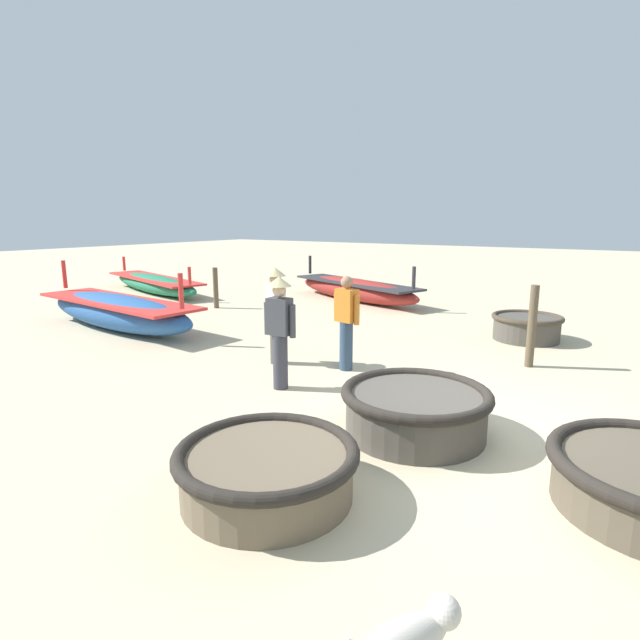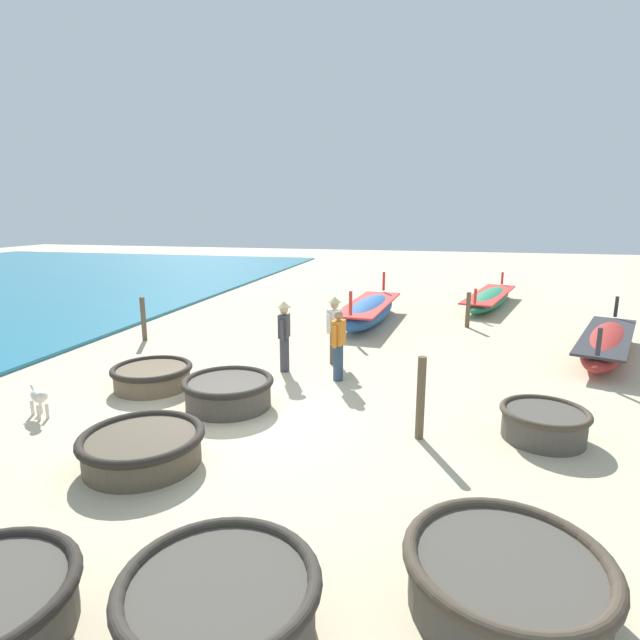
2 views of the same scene
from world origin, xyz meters
The scene contains 17 objects.
ground_plane centered at (0.00, 0.00, 0.00)m, with size 80.00×80.00×0.00m, color #C6B793.
coracle_nearest centered at (-0.28, 0.49, 0.31)m, with size 1.74×1.74×0.56m.
coracle_tilted centered at (4.29, -3.55, 0.33)m, with size 1.94×1.94×0.60m.
coracle_far_left centered at (5.33, 0.39, 0.29)m, with size 1.41×1.41×0.53m.
coracle_front_right centered at (1.83, -4.47, 0.34)m, with size 1.79×1.79×0.62m.
coracle_far_right centered at (-0.60, -1.88, 0.27)m, with size 1.82×1.82×0.50m.
coracle_beside_post centered at (-2.27, 1.07, 0.27)m, with size 1.68×1.68×0.49m.
long_boat_red_hull centered at (1.31, 8.42, 0.41)m, with size 1.68×5.35×1.44m.
long_boat_blue_hull centered at (7.79, 5.88, 0.36)m, with size 2.82×5.29×1.23m.
long_boat_ochre_hull centered at (5.50, 12.45, 0.31)m, with size 2.62×5.93×1.06m.
fisherman_crouching centered at (0.12, 2.79, 0.96)m, with size 0.36×0.53×1.67m.
fisherman_standing_left centered at (1.13, 3.66, 0.96)m, with size 0.36×0.48×1.67m.
fisherman_hauling centered at (1.47, 2.45, 0.84)m, with size 0.28×0.52×1.57m.
dog centered at (-3.39, -0.80, 0.37)m, with size 0.61×0.44×0.55m.
mooring_post_inland centered at (-4.68, 4.56, 0.63)m, with size 0.14×0.14×1.27m, color brown.
mooring_post_mid_beach centered at (4.49, 8.49, 0.57)m, with size 0.14×0.14×1.14m, color brown.
mooring_post_shoreline centered at (3.34, -0.06, 0.70)m, with size 0.14×0.14×1.40m, color brown.
Camera 2 is at (3.54, -7.87, 3.67)m, focal length 28.00 mm.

